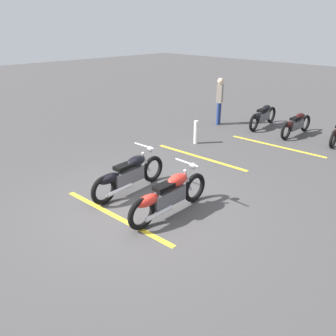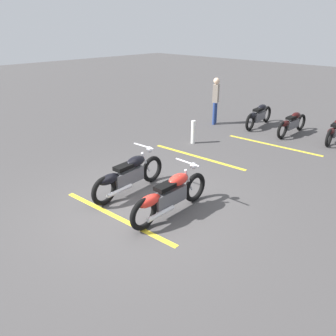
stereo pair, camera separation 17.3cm
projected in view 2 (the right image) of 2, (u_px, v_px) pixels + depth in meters
The scene contains 11 objects.
ground_plane at pixel (138, 208), 7.33m from camera, with size 60.00×60.00×0.00m, color #474444.
motorcycle_bright_foreground at pixel (169, 195), 6.86m from camera, with size 2.23×0.62×1.04m.
motorcycle_dark_foreground at pixel (128, 175), 7.78m from camera, with size 2.23×0.62×1.04m.
motorcycle_row_left at pixel (335, 130), 11.26m from camera, with size 1.94×0.32×0.73m.
motorcycle_row_center at pixel (292, 123), 11.98m from camera, with size 2.04×0.27×0.77m.
motorcycle_row_right at pixel (258, 115), 12.93m from camera, with size 2.16×0.38×0.81m.
bystander_near_row at pixel (216, 99), 13.05m from camera, with size 0.31×0.28×1.80m.
bollard_post at pixel (193, 132), 11.13m from camera, with size 0.14×0.14×0.77m, color white.
parking_stripe_near at pixel (116, 217), 6.97m from camera, with size 3.20×0.12×0.01m, color yellow.
parking_stripe_mid at pixel (198, 157), 10.12m from camera, with size 3.20×0.12×0.01m, color yellow.
parking_stripe_far at pixel (273, 145), 11.09m from camera, with size 3.20×0.12×0.01m, color yellow.
Camera 2 is at (-4.16, -4.90, 3.68)m, focal length 36.00 mm.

